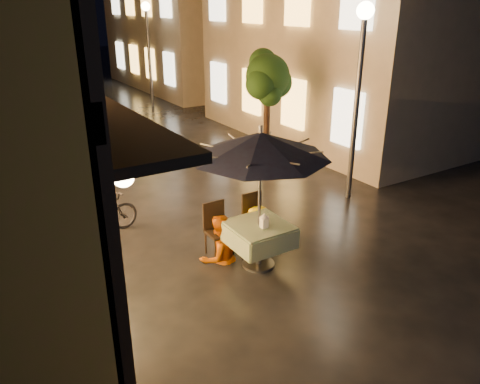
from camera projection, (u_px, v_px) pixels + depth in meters
ground at (301, 272)px, 7.85m from camera, size 90.00×90.00×0.00m
east_building_near at (361, 28)px, 15.33m from camera, size 7.30×9.30×6.80m
east_building_far at (200, 13)px, 24.30m from camera, size 7.30×10.30×7.30m
street_tree at (268, 79)px, 11.67m from camera, size 1.43×1.20×3.15m
streetlamp_near at (360, 68)px, 9.79m from camera, size 0.36×0.36×4.23m
streetlamp_far at (148, 36)px, 19.24m from camera, size 0.36×0.36×4.23m
cafe_table at (259, 234)px, 7.85m from camera, size 0.99×0.99×0.78m
patio_umbrella at (260, 145)px, 7.26m from camera, size 2.23×2.23×2.46m
cafe_chair_left at (217, 226)px, 8.25m from camera, size 0.42×0.42×0.97m
cafe_chair_right at (254, 216)px, 8.64m from camera, size 0.42×0.42×0.97m
table_lantern at (264, 220)px, 7.61m from camera, size 0.16×0.16×0.25m
person_orange at (219, 217)px, 7.97m from camera, size 0.81×0.65×1.60m
person_yellow at (259, 208)px, 8.42m from camera, size 1.00×0.59×1.51m
bicycle_0 at (97, 216)px, 8.91m from camera, size 1.70×0.76×0.86m
bicycle_1 at (76, 199)px, 9.60m from camera, size 1.50×0.51×0.89m
bicycle_2 at (66, 172)px, 11.26m from camera, size 1.65×1.00×0.82m
bicycle_3 at (46, 162)px, 11.61m from camera, size 1.78×1.15×1.04m
bicycle_4 at (35, 149)px, 12.71m from camera, size 1.95×1.01×0.98m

